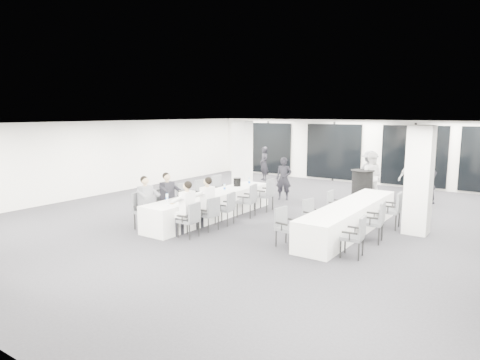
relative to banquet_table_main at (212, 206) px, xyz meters
The scene contains 41 objects.
room 2.97m from the banquet_table_main, 41.82° to the left, with size 14.04×16.04×2.84m.
column_left 4.38m from the banquet_table_main, 112.17° to the left, with size 0.60×0.60×2.80m, color silver.
column_right 5.76m from the banquet_table_main, 17.95° to the left, with size 0.60×0.60×2.80m, color silver.
banquet_table_main is the anchor object (origin of this frame).
banquet_table_side 4.02m from the banquet_table_main, 12.31° to the left, with size 0.90×5.00×0.75m, color silver.
cocktail_table 5.63m from the banquet_table_main, 59.03° to the left, with size 0.81×0.81×1.13m.
chair_main_left_near 2.14m from the banquet_table_main, 113.11° to the right, with size 0.58×0.62×0.99m.
chair_main_left_second 1.38m from the banquet_table_main, 127.19° to the right, with size 0.58×0.61×0.95m.
chair_main_left_mid 0.88m from the banquet_table_main, 166.58° to the right, with size 0.54×0.59×0.99m.
chair_main_left_fourth 1.07m from the banquet_table_main, 142.36° to the left, with size 0.60×0.63×0.98m.
chair_main_left_far 1.73m from the banquet_table_main, 119.26° to the left, with size 0.53×0.59×1.02m.
chair_main_right_near 2.08m from the banquet_table_main, 66.49° to the right, with size 0.47×0.52×0.90m.
chair_main_right_second 1.40m from the banquet_table_main, 53.37° to the right, with size 0.50×0.54×0.90m.
chair_main_right_mid 0.92m from the banquet_table_main, 23.88° to the right, with size 0.53×0.57×0.92m.
chair_main_right_fourth 1.13m from the banquet_table_main, 41.34° to the left, with size 0.59×0.63×0.99m.
chair_main_right_far 1.93m from the banquet_table_main, 64.01° to the left, with size 0.57×0.62×1.04m.
chair_side_left_near 3.31m from the banquet_table_main, 20.30° to the right, with size 0.52×0.56×0.91m.
chair_side_left_mid 3.12m from the banquet_table_main, ahead, with size 0.53×0.56×0.87m.
chair_side_left_far 3.59m from the banquet_table_main, 30.23° to the left, with size 0.46×0.51×0.86m.
chair_side_right_near 4.86m from the banquet_table_main, 11.94° to the right, with size 0.52×0.56×0.92m.
chair_side_right_mid 4.78m from the banquet_table_main, ahead, with size 0.57×0.61×1.01m.
chair_side_right_far 5.12m from the banquet_table_main, 21.52° to the left, with size 0.53×0.58×0.99m.
seated_guest_a 2.10m from the banquet_table_main, 108.96° to the right, with size 0.50×0.38×1.44m.
seated_guest_b 1.37m from the banquet_table_main, 120.90° to the right, with size 0.50×0.38×1.44m.
seated_guest_c 2.07m from the banquet_table_main, 70.72° to the right, with size 0.50×0.38×1.44m.
seated_guest_d 1.36m from the banquet_table_main, 58.89° to the right, with size 0.50×0.38×1.44m.
standing_guest_a 3.66m from the banquet_table_main, 83.07° to the left, with size 0.63×0.51×1.74m, color black.
standing_guest_b 6.09m from the banquet_table_main, 59.82° to the left, with size 0.95×0.58×1.97m, color white.
standing_guest_c 6.97m from the banquet_table_main, 67.83° to the left, with size 1.23×0.63×1.90m, color slate.
standing_guest_d 7.23m from the banquet_table_main, 53.50° to the left, with size 1.10×0.62×1.87m, color white.
standing_guest_e 7.69m from the banquet_table_main, 51.33° to the left, with size 0.94×0.57×1.95m, color black.
standing_guest_g 7.46m from the banquet_table_main, 109.48° to the left, with size 0.64×0.52×1.76m, color black.
ice_bucket_near 1.30m from the banquet_table_main, 94.30° to the right, with size 0.22×0.22×0.24m, color black.
ice_bucket_far 1.52m from the banquet_table_main, 93.47° to the left, with size 0.24×0.24×0.27m, color black.
water_bottle_a 1.74m from the banquet_table_main, 97.34° to the right, with size 0.07×0.07×0.22m, color silver.
water_bottle_b 0.70m from the banquet_table_main, 79.23° to the left, with size 0.07×0.07×0.21m, color silver.
water_bottle_c 1.95m from the banquet_table_main, 87.56° to the left, with size 0.07×0.07×0.22m, color silver.
plate_a 1.54m from the banquet_table_main, 90.99° to the right, with size 0.19×0.19×0.03m.
plate_b 1.83m from the banquet_table_main, 86.58° to the right, with size 0.21×0.21×0.03m.
plate_c 0.72m from the banquet_table_main, 88.24° to the right, with size 0.18×0.18×0.03m.
wine_glass 2.09m from the banquet_table_main, 85.64° to the right, with size 0.08×0.08×0.20m.
Camera 1 is at (6.57, -10.51, 3.12)m, focal length 32.00 mm.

